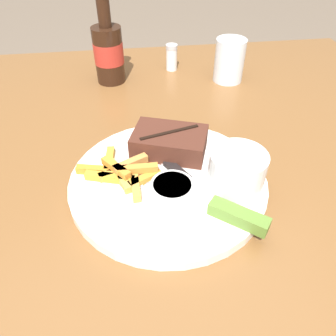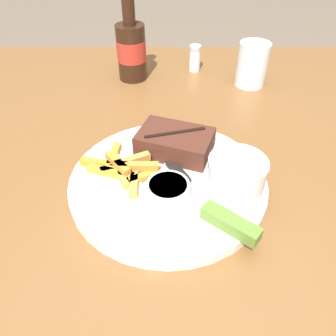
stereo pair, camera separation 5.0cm
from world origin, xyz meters
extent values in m
cube|color=brown|center=(0.00, 0.00, 0.73)|extent=(1.20, 1.20, 0.04)
cylinder|color=brown|center=(0.54, 0.54, 0.35)|extent=(0.06, 0.06, 0.71)
cylinder|color=white|center=(0.00, 0.00, 0.76)|extent=(0.31, 0.31, 0.01)
cylinder|color=white|center=(0.00, 0.00, 0.76)|extent=(0.31, 0.31, 0.00)
cube|color=#472319|center=(0.01, 0.07, 0.79)|extent=(0.14, 0.12, 0.04)
cube|color=black|center=(0.01, 0.07, 0.81)|extent=(0.10, 0.03, 0.00)
cube|color=orange|center=(-0.08, 0.02, 0.78)|extent=(0.05, 0.05, 0.01)
cube|color=gold|center=(-0.09, 0.05, 0.77)|extent=(0.02, 0.06, 0.01)
cube|color=#C07E2B|center=(-0.04, -0.01, 0.77)|extent=(0.05, 0.04, 0.01)
cube|color=#CA893C|center=(-0.05, -0.01, 0.77)|extent=(0.01, 0.07, 0.01)
cube|color=#BE7E3D|center=(-0.06, 0.02, 0.78)|extent=(0.06, 0.04, 0.01)
cube|color=gold|center=(-0.08, 0.02, 0.77)|extent=(0.06, 0.03, 0.01)
cube|color=#BE7B25|center=(-0.11, 0.03, 0.77)|extent=(0.06, 0.03, 0.01)
cube|color=gold|center=(-0.09, 0.01, 0.77)|extent=(0.08, 0.04, 0.01)
cube|color=gold|center=(-0.08, 0.01, 0.77)|extent=(0.04, 0.08, 0.01)
cube|color=orange|center=(-0.05, 0.01, 0.78)|extent=(0.07, 0.01, 0.01)
cylinder|color=white|center=(0.10, -0.03, 0.80)|extent=(0.08, 0.08, 0.06)
cylinder|color=beige|center=(0.10, -0.03, 0.82)|extent=(0.08, 0.08, 0.01)
cylinder|color=silver|center=(0.00, -0.04, 0.78)|extent=(0.06, 0.06, 0.03)
cylinder|color=black|center=(0.00, -0.04, 0.79)|extent=(0.06, 0.06, 0.01)
cube|color=#567A2D|center=(0.08, -0.10, 0.78)|extent=(0.08, 0.07, 0.02)
cube|color=#B7B7BC|center=(-0.09, -0.03, 0.77)|extent=(0.10, 0.04, 0.00)
cube|color=#B7B7BC|center=(-0.02, -0.01, 0.77)|extent=(0.03, 0.01, 0.00)
cube|color=#B7B7BC|center=(-0.02, -0.01, 0.77)|extent=(0.03, 0.01, 0.00)
cube|color=#B7B7BC|center=(-0.03, 0.00, 0.77)|extent=(0.03, 0.01, 0.00)
cube|color=#B7B7BC|center=(-0.02, 0.08, 0.77)|extent=(0.07, 0.11, 0.00)
cube|color=black|center=(0.02, 0.01, 0.77)|extent=(0.04, 0.06, 0.01)
cylinder|color=black|center=(-0.09, 0.39, 0.81)|extent=(0.07, 0.07, 0.13)
cylinder|color=#B22D23|center=(-0.09, 0.39, 0.82)|extent=(0.07, 0.07, 0.05)
cylinder|color=black|center=(-0.09, 0.39, 0.91)|extent=(0.03, 0.03, 0.06)
cylinder|color=silver|center=(0.20, 0.36, 0.80)|extent=(0.07, 0.07, 0.10)
cylinder|color=white|center=(0.07, 0.44, 0.78)|extent=(0.03, 0.03, 0.05)
cylinder|color=#B7B7BC|center=(0.07, 0.44, 0.81)|extent=(0.03, 0.03, 0.01)
camera|label=1|loc=(-0.05, -0.38, 1.12)|focal=35.00mm
camera|label=2|loc=(0.00, -0.38, 1.12)|focal=35.00mm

